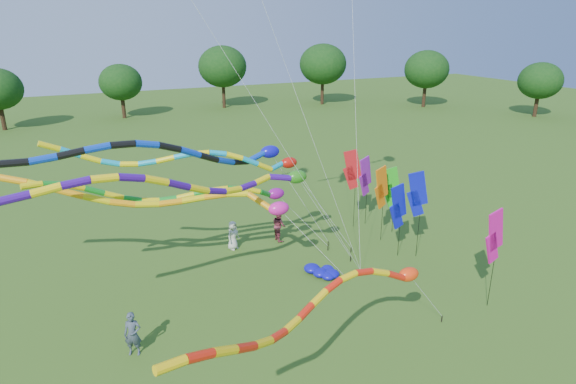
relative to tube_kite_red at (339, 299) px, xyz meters
name	(u,v)px	position (x,y,z in m)	size (l,w,h in m)	color
ground	(362,333)	(2.99, 2.92, -4.04)	(160.00, 160.00, 0.00)	#285015
tree_ring	(369,227)	(2.19, 1.77, 1.26)	(119.10, 113.07, 9.65)	#382314
tube_kite_red	(339,299)	(0.00, 0.00, 0.00)	(12.07, 4.78, 6.00)	black
tube_kite_orange	(156,197)	(-3.68, 9.25, 0.78)	(16.39, 4.66, 7.03)	black
tube_kite_purple	(207,183)	(-2.16, 6.44, 2.04)	(15.36, 3.57, 7.89)	black
tube_kite_blue	(176,154)	(-2.83, 8.55, 2.75)	(16.21, 3.22, 8.49)	black
tube_kite_cyan	(208,160)	(-1.23, 9.40, 2.11)	(14.08, 1.36, 8.03)	black
tube_kite_green	(196,193)	(-1.76, 9.93, 0.47)	(13.89, 1.13, 6.58)	black
banner_pole_blue_b	(417,194)	(9.17, 7.57, -0.48)	(1.11, 0.50, 4.82)	black
banner_pole_violet	(365,176)	(9.18, 12.32, -0.88)	(1.13, 0.44, 4.42)	black
banner_pole_orange	(381,188)	(8.64, 9.92, -0.78)	(1.14, 0.39, 4.52)	black
banner_pole_red	(352,170)	(8.28, 12.43, -0.38)	(1.12, 0.46, 4.92)	black
banner_pole_green	(391,187)	(9.93, 10.70, -1.18)	(1.15, 0.31, 4.11)	black
banner_pole_blue_a	(398,207)	(8.30, 7.92, -1.16)	(1.16, 0.18, 4.14)	black
banner_pole_magenta_b	(494,237)	(8.93, 2.25, -0.62)	(1.16, 0.21, 4.68)	black
blue_nylon_heap	(326,273)	(3.92, 7.60, -3.83)	(1.49, 1.21, 0.49)	#0E0DAF
person_a	(233,235)	(0.74, 12.48, -3.22)	(0.80, 0.52, 1.65)	beige
person_b	(133,334)	(-5.58, 5.46, -3.15)	(0.65, 0.43, 1.78)	#3C4654
person_c	(279,225)	(3.53, 12.48, -3.12)	(0.89, 0.69, 1.83)	brown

